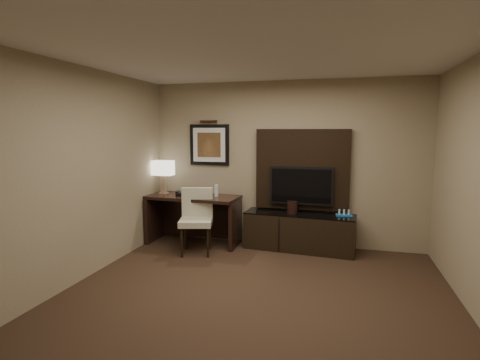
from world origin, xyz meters
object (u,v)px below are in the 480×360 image
(credenza, at_px, (299,232))
(desk_phone, at_px, (183,192))
(desk, at_px, (194,220))
(desk_chair, at_px, (196,221))
(tv, at_px, (301,186))
(ice_bucket, at_px, (292,207))
(water_bottle, at_px, (216,191))
(minibar_tray, at_px, (344,213))
(table_lamp, at_px, (163,177))

(credenza, distance_m, desk_phone, 2.02)
(desk, distance_m, desk_chair, 0.55)
(desk, height_order, desk_phone, desk_phone)
(desk, xyz_separation_m, tv, (1.76, 0.24, 0.61))
(tv, height_order, ice_bucket, tv)
(desk_chair, relative_size, ice_bucket, 5.33)
(water_bottle, bearing_deg, desk, -176.37)
(credenza, height_order, minibar_tray, minibar_tray)
(desk_phone, bearing_deg, water_bottle, -9.45)
(credenza, distance_m, tv, 0.74)
(table_lamp, xyz_separation_m, ice_bucket, (2.22, 0.01, -0.41))
(desk, xyz_separation_m, desk_chair, (0.24, -0.48, 0.10))
(tv, bearing_deg, ice_bucket, -125.70)
(desk, height_order, minibar_tray, desk)
(desk_chair, distance_m, desk_phone, 0.71)
(desk_chair, bearing_deg, minibar_tray, 0.05)
(table_lamp, distance_m, water_bottle, 0.99)
(tv, bearing_deg, desk, -172.24)
(desk, xyz_separation_m, desk_phone, (-0.18, -0.03, 0.46))
(tv, relative_size, water_bottle, 5.11)
(minibar_tray, bearing_deg, table_lamp, -179.03)
(table_lamp, bearing_deg, desk, -6.77)
(desk_chair, bearing_deg, table_lamp, 130.67)
(desk, height_order, desk_chair, desk_chair)
(table_lamp, xyz_separation_m, desk_phone, (0.40, -0.10, -0.23))
(ice_bucket, bearing_deg, desk_phone, -176.53)
(desk, xyz_separation_m, minibar_tray, (2.44, 0.12, 0.23))
(credenza, xyz_separation_m, desk_phone, (-1.93, -0.13, 0.57))
(desk_chair, height_order, desk_phone, desk_chair)
(table_lamp, relative_size, minibar_tray, 2.37)
(desk_chair, relative_size, minibar_tray, 4.26)
(desk, relative_size, desk_chair, 1.49)
(desk, bearing_deg, table_lamp, 176.82)
(desk_chair, bearing_deg, tv, 10.08)
(water_bottle, height_order, ice_bucket, water_bottle)
(desk, distance_m, ice_bucket, 1.67)
(credenza, height_order, water_bottle, water_bottle)
(desk, distance_m, table_lamp, 0.90)
(desk_chair, bearing_deg, water_bottle, 56.98)
(credenza, height_order, tv, tv)
(desk_phone, bearing_deg, ice_bucket, -11.78)
(credenza, height_order, desk_chair, desk_chair)
(desk, relative_size, tv, 1.52)
(desk_phone, bearing_deg, credenza, -11.31)
(water_bottle, bearing_deg, desk_phone, -174.21)
(desk_chair, xyz_separation_m, desk_phone, (-0.41, 0.45, 0.36))
(desk_phone, bearing_deg, table_lamp, 150.51)
(water_bottle, relative_size, ice_bucket, 1.02)
(desk_chair, distance_m, table_lamp, 1.14)
(tv, bearing_deg, minibar_tray, -10.16)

